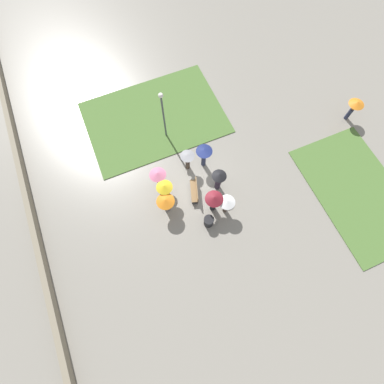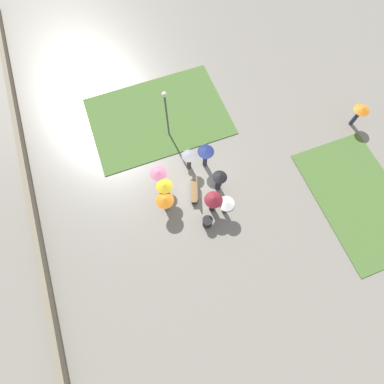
{
  "view_description": "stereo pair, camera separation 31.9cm",
  "coord_description": "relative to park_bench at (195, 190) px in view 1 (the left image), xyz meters",
  "views": [
    {
      "loc": [
        7.46,
        -3.87,
        18.41
      ],
      "look_at": [
        0.65,
        -0.98,
        0.64
      ],
      "focal_mm": 28.0,
      "sensor_mm": 36.0,
      "label": 1
    },
    {
      "loc": [
        7.58,
        -3.58,
        18.41
      ],
      "look_at": [
        0.65,
        -0.98,
        0.64
      ],
      "focal_mm": 28.0,
      "sensor_mm": 36.0,
      "label": 2
    }
  ],
  "objects": [
    {
      "name": "ground_plane",
      "position": [
        -0.56,
        0.72,
        -0.46
      ],
      "size": [
        90.0,
        90.0,
        0.0
      ],
      "primitive_type": "plane",
      "color": "gray"
    },
    {
      "name": "lawn_patch_near",
      "position": [
        -6.75,
        -0.35,
        -0.43
      ],
      "size": [
        6.94,
        9.93,
        0.06
      ],
      "color": "#4C7033",
      "rests_on": "ground_plane"
    },
    {
      "name": "lawn_patch_far",
      "position": [
        4.18,
        10.01,
        -0.43
      ],
      "size": [
        8.9,
        5.45,
        0.06
      ],
      "color": "#4C7033",
      "rests_on": "ground_plane"
    },
    {
      "name": "parapet_wall",
      "position": [
        -0.56,
        -10.21,
        -0.13
      ],
      "size": [
        45.0,
        0.35,
        0.68
      ],
      "color": "gray",
      "rests_on": "ground_plane"
    },
    {
      "name": "park_bench",
      "position": [
        0.0,
        0.0,
        0.0
      ],
      "size": [
        1.65,
        0.91,
        0.9
      ],
      "rotation": [
        0.0,
        0.0,
        -0.32
      ],
      "color": "brown",
      "rests_on": "ground_plane"
    },
    {
      "name": "lamp_post",
      "position": [
        -4.99,
        -0.12,
        2.36
      ],
      "size": [
        0.32,
        0.32,
        4.39
      ],
      "color": "#474C51",
      "rests_on": "ground_plane"
    },
    {
      "name": "trash_bin",
      "position": [
        2.25,
        -0.04,
        -0.04
      ],
      "size": [
        0.64,
        0.64,
        0.85
      ],
      "color": "#232326",
      "rests_on": "ground_plane"
    },
    {
      "name": "crowd_person_pink",
      "position": [
        -1.43,
        -1.93,
        0.99
      ],
      "size": [
        1.06,
        1.06,
        1.91
      ],
      "rotation": [
        0.0,
        0.0,
        5.07
      ],
      "color": "#1E3328",
      "rests_on": "ground_plane"
    },
    {
      "name": "crowd_person_black",
      "position": [
        0.16,
        1.55,
        0.8
      ],
      "size": [
        0.93,
        0.93,
        1.92
      ],
      "rotation": [
        0.0,
        0.0,
        0.71
      ],
      "color": "#2D2333",
      "rests_on": "ground_plane"
    },
    {
      "name": "crowd_person_orange",
      "position": [
        0.36,
        -2.11,
        0.9
      ],
      "size": [
        1.13,
        1.13,
        1.78
      ],
      "rotation": [
        0.0,
        0.0,
        0.47
      ],
      "color": "slate",
      "rests_on": "ground_plane"
    },
    {
      "name": "crowd_person_maroon",
      "position": [
        1.41,
        0.63,
        0.94
      ],
      "size": [
        1.13,
        1.13,
        1.91
      ],
      "rotation": [
        0.0,
        0.0,
        1.04
      ],
      "color": "black",
      "rests_on": "ground_plane"
    },
    {
      "name": "crowd_person_navy",
      "position": [
        -1.78,
        1.39,
        1.03
      ],
      "size": [
        1.08,
        1.08,
        1.99
      ],
      "rotation": [
        0.0,
        0.0,
        1.53
      ],
      "color": "#282D47",
      "rests_on": "ground_plane"
    },
    {
      "name": "crowd_person_white",
      "position": [
        1.86,
        1.29,
        0.89
      ],
      "size": [
        1.01,
        1.01,
        1.75
      ],
      "rotation": [
        0.0,
        0.0,
        2.8
      ],
      "color": "#47382D",
      "rests_on": "ground_plane"
    },
    {
      "name": "crowd_person_grey",
      "position": [
        -1.98,
        0.31,
        0.82
      ],
      "size": [
        0.94,
        0.94,
        1.76
      ],
      "rotation": [
        0.0,
        0.0,
        5.74
      ],
      "color": "#47382D",
      "rests_on": "ground_plane"
    },
    {
      "name": "crowd_person_yellow",
      "position": [
        -0.47,
        -1.85,
        0.98
      ],
      "size": [
        1.02,
        1.02,
        1.92
      ],
      "rotation": [
        0.0,
        0.0,
        6.2
      ],
      "color": "slate",
      "rests_on": "ground_plane"
    },
    {
      "name": "lone_walker_mid_plaza",
      "position": [
        -1.17,
        12.7,
        0.96
      ],
      "size": [
        1.08,
        1.08,
        1.82
      ],
      "rotation": [
        0.0,
        0.0,
        3.25
      ],
      "color": "#282D47",
      "rests_on": "ground_plane"
    }
  ]
}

